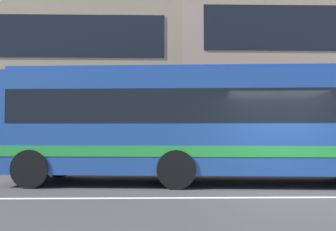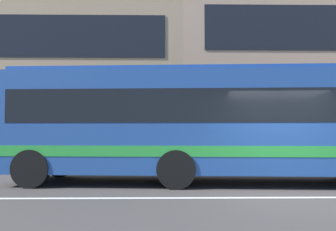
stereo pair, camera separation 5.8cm
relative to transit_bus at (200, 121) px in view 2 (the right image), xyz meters
name	(u,v)px [view 2 (the right image)]	position (x,y,z in m)	size (l,w,h in m)	color
ground_plane	(295,198)	(1.86, -2.32, -1.77)	(160.00, 160.00, 0.00)	#413C3A
lane_centre_line	(295,197)	(1.86, -2.32, -1.77)	(60.00, 0.16, 0.01)	silver
transit_bus	(200,121)	(0.00, 0.00, 0.00)	(11.08, 3.20, 3.22)	#21468C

